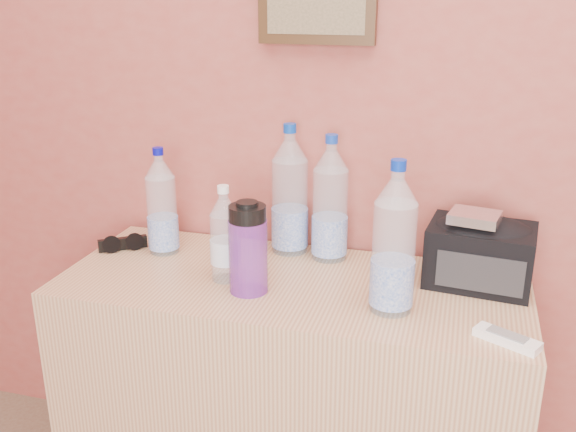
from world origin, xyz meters
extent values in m
plane|color=#A05349|center=(0.00, 2.00, 1.35)|extent=(4.00, 0.00, 4.00)
cube|color=#9C8457|center=(-0.44, 1.74, 0.36)|extent=(1.16, 0.48, 0.72)
cylinder|color=#CEE6FF|center=(-0.82, 1.83, 0.85)|extent=(0.08, 0.08, 0.26)
cylinder|color=#080998|center=(-0.82, 1.83, 1.01)|extent=(0.03, 0.03, 0.02)
cylinder|color=silver|center=(-0.49, 1.93, 0.88)|extent=(0.10, 0.10, 0.31)
cylinder|color=#0A3BA7|center=(-0.49, 1.93, 1.07)|extent=(0.03, 0.03, 0.02)
cylinder|color=#CCEAF5|center=(-0.38, 1.91, 0.87)|extent=(0.09, 0.09, 0.30)
cylinder|color=#1239AA|center=(-0.38, 1.91, 1.05)|extent=(0.03, 0.03, 0.02)
cylinder|color=white|center=(-0.18, 1.65, 0.87)|extent=(0.09, 0.09, 0.30)
cylinder|color=#092B9F|center=(-0.18, 1.65, 1.06)|extent=(0.03, 0.03, 0.02)
cylinder|color=silver|center=(-0.60, 1.70, 0.83)|extent=(0.07, 0.07, 0.21)
cylinder|color=white|center=(-0.60, 1.70, 0.96)|extent=(0.03, 0.03, 0.02)
cylinder|color=purple|center=(-0.52, 1.66, 0.81)|extent=(0.09, 0.09, 0.18)
cylinder|color=black|center=(-0.52, 1.66, 0.92)|extent=(0.09, 0.09, 0.05)
cube|color=white|center=(0.07, 1.57, 0.73)|extent=(0.14, 0.10, 0.02)
cube|color=silver|center=(-0.01, 1.82, 0.90)|extent=(0.13, 0.11, 0.02)
camera|label=1|loc=(-0.05, 0.34, 1.40)|focal=40.00mm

